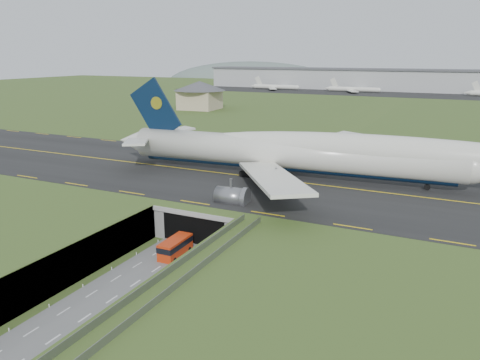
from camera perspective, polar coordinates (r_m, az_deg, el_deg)
The scene contains 10 objects.
ground at distance 75.45m, azimuth -8.84°, elevation -9.94°, with size 900.00×900.00×0.00m, color #3D5723.
airfield_deck at distance 74.24m, azimuth -8.93°, elevation -7.84°, with size 800.00×800.00×6.00m, color gray.
trench_road at distance 70.03m, azimuth -12.37°, elevation -12.11°, with size 12.00×75.00×0.20m, color slate.
taxiway at distance 100.62m, azimuth 1.62°, elevation 0.35°, with size 800.00×44.00×0.18m, color black.
tunnel_portal at distance 87.41m, azimuth -2.76°, elevation -3.86°, with size 17.00×22.30×6.00m.
guideway at distance 53.51m, azimuth -10.88°, elevation -14.74°, with size 3.00×53.00×7.05m.
jumbo_jet at distance 98.40m, azimuth 9.81°, elevation 3.16°, with size 101.67×63.96×21.21m.
shuttle_tram at distance 76.92m, azimuth -7.89°, elevation -8.11°, with size 2.85×7.05×2.86m.
service_building at distance 227.44m, azimuth -4.93°, elevation 10.57°, with size 26.37×26.37×13.42m.
cargo_terminal at distance 357.99m, azimuth 19.63°, elevation 11.40°, with size 320.00×67.00×15.60m.
Camera 1 is at (39.50, -55.93, 31.70)m, focal length 35.00 mm.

